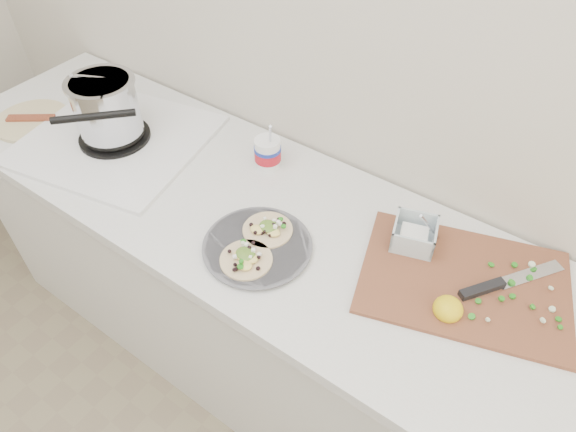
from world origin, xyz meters
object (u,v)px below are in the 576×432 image
Objects in this scene: taco_plate at (257,244)px; cutboard at (461,274)px; stove at (110,119)px; tub at (268,150)px; bacon_plate at (32,120)px.

cutboard is (0.48, 0.22, 0.00)m from taco_plate.
taco_plate is at bearing -19.96° from stove.
tub is 0.75× the size of bacon_plate.
tub is (-0.19, 0.30, 0.05)m from taco_plate.
taco_plate is at bearing -173.07° from cutboard.
taco_plate is 0.35m from tub.
tub is at bearing 19.33° from bacon_plate.
stove is at bearing 15.95° from bacon_plate.
bacon_plate is at bearing -160.67° from tub.
bacon_plate is at bearing -175.42° from stove.
stove is 2.24× the size of taco_plate.
tub is (0.49, 0.19, -0.03)m from stove.
stove reaches higher than tub.
bacon_plate is at bearing 179.52° from taco_plate.
tub is 0.32× the size of cutboard.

